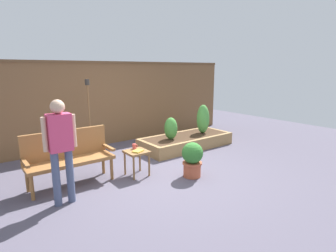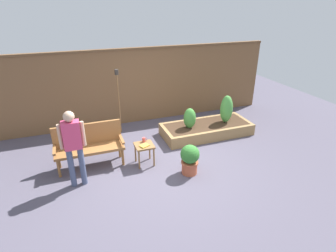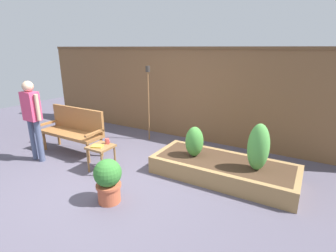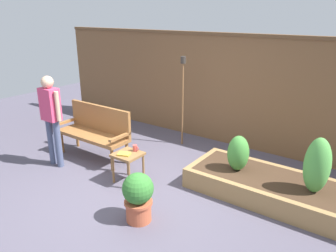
{
  "view_description": "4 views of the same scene",
  "coord_description": "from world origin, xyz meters",
  "px_view_note": "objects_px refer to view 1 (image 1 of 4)",
  "views": [
    {
      "loc": [
        -2.8,
        -3.99,
        1.98
      ],
      "look_at": [
        0.61,
        0.46,
        0.79
      ],
      "focal_mm": 29.03,
      "sensor_mm": 36.0,
      "label": 1
    },
    {
      "loc": [
        -1.62,
        -4.86,
        3.33
      ],
      "look_at": [
        0.3,
        0.41,
        0.74
      ],
      "focal_mm": 29.21,
      "sensor_mm": 36.0,
      "label": 2
    },
    {
      "loc": [
        2.81,
        -2.85,
        2.15
      ],
      "look_at": [
        0.55,
        1.07,
        0.75
      ],
      "focal_mm": 27.4,
      "sensor_mm": 36.0,
      "label": 3
    },
    {
      "loc": [
        2.83,
        -3.13,
        2.52
      ],
      "look_at": [
        -0.09,
        0.93,
        0.77
      ],
      "focal_mm": 34.87,
      "sensor_mm": 36.0,
      "label": 4
    }
  ],
  "objects_px": {
    "garden_bench": "(68,154)",
    "side_table": "(137,155)",
    "book_on_table": "(138,151)",
    "shrub_far_corner": "(203,119)",
    "person_by_bench": "(60,143)",
    "shrub_near_bench": "(171,128)",
    "cup_on_table": "(134,146)",
    "potted_boxwood": "(192,158)",
    "tiki_torch": "(88,104)"
  },
  "relations": [
    {
      "from": "potted_boxwood",
      "to": "shrub_far_corner",
      "type": "bearing_deg",
      "value": 40.67
    },
    {
      "from": "garden_bench",
      "to": "person_by_bench",
      "type": "relative_size",
      "value": 0.92
    },
    {
      "from": "potted_boxwood",
      "to": "shrub_near_bench",
      "type": "relative_size",
      "value": 1.23
    },
    {
      "from": "side_table",
      "to": "person_by_bench",
      "type": "height_order",
      "value": "person_by_bench"
    },
    {
      "from": "side_table",
      "to": "shrub_far_corner",
      "type": "bearing_deg",
      "value": 17.88
    },
    {
      "from": "side_table",
      "to": "book_on_table",
      "type": "bearing_deg",
      "value": -100.35
    },
    {
      "from": "person_by_bench",
      "to": "cup_on_table",
      "type": "bearing_deg",
      "value": 16.1
    },
    {
      "from": "cup_on_table",
      "to": "potted_boxwood",
      "type": "height_order",
      "value": "potted_boxwood"
    },
    {
      "from": "side_table",
      "to": "shrub_far_corner",
      "type": "xyz_separation_m",
      "value": [
        2.51,
        0.81,
        0.28
      ]
    },
    {
      "from": "garden_bench",
      "to": "cup_on_table",
      "type": "relative_size",
      "value": 13.18
    },
    {
      "from": "side_table",
      "to": "tiki_torch",
      "type": "bearing_deg",
      "value": 95.75
    },
    {
      "from": "cup_on_table",
      "to": "shrub_far_corner",
      "type": "relative_size",
      "value": 0.14
    },
    {
      "from": "potted_boxwood",
      "to": "side_table",
      "type": "bearing_deg",
      "value": 139.36
    },
    {
      "from": "cup_on_table",
      "to": "shrub_far_corner",
      "type": "xyz_separation_m",
      "value": [
        2.48,
        0.67,
        0.15
      ]
    },
    {
      "from": "shrub_far_corner",
      "to": "person_by_bench",
      "type": "xyz_separation_m",
      "value": [
        -3.93,
        -1.09,
        0.26
      ]
    },
    {
      "from": "side_table",
      "to": "shrub_near_bench",
      "type": "height_order",
      "value": "shrub_near_bench"
    },
    {
      "from": "book_on_table",
      "to": "shrub_near_bench",
      "type": "bearing_deg",
      "value": 8.87
    },
    {
      "from": "person_by_bench",
      "to": "side_table",
      "type": "bearing_deg",
      "value": 11.31
    },
    {
      "from": "shrub_far_corner",
      "to": "garden_bench",
      "type": "bearing_deg",
      "value": -173.4
    },
    {
      "from": "cup_on_table",
      "to": "shrub_near_bench",
      "type": "xyz_separation_m",
      "value": [
        1.41,
        0.67,
        0.04
      ]
    },
    {
      "from": "cup_on_table",
      "to": "person_by_bench",
      "type": "bearing_deg",
      "value": -163.9
    },
    {
      "from": "book_on_table",
      "to": "shrub_near_bench",
      "type": "xyz_separation_m",
      "value": [
        1.45,
        0.88,
        0.07
      ]
    },
    {
      "from": "garden_bench",
      "to": "side_table",
      "type": "height_order",
      "value": "garden_bench"
    },
    {
      "from": "side_table",
      "to": "shrub_far_corner",
      "type": "relative_size",
      "value": 0.64
    },
    {
      "from": "cup_on_table",
      "to": "garden_bench",
      "type": "bearing_deg",
      "value": 167.68
    },
    {
      "from": "garden_bench",
      "to": "shrub_near_bench",
      "type": "height_order",
      "value": "garden_bench"
    },
    {
      "from": "book_on_table",
      "to": "shrub_far_corner",
      "type": "distance_m",
      "value": 2.68
    },
    {
      "from": "potted_boxwood",
      "to": "tiki_torch",
      "type": "relative_size",
      "value": 0.38
    },
    {
      "from": "shrub_near_bench",
      "to": "person_by_bench",
      "type": "bearing_deg",
      "value": -159.08
    },
    {
      "from": "side_table",
      "to": "person_by_bench",
      "type": "relative_size",
      "value": 0.31
    },
    {
      "from": "cup_on_table",
      "to": "book_on_table",
      "type": "relative_size",
      "value": 0.6
    },
    {
      "from": "book_on_table",
      "to": "person_by_bench",
      "type": "distance_m",
      "value": 1.49
    },
    {
      "from": "book_on_table",
      "to": "person_by_bench",
      "type": "relative_size",
      "value": 0.12
    },
    {
      "from": "shrub_far_corner",
      "to": "person_by_bench",
      "type": "distance_m",
      "value": 4.09
    },
    {
      "from": "shrub_near_bench",
      "to": "garden_bench",
      "type": "bearing_deg",
      "value": -170.68
    },
    {
      "from": "shrub_far_corner",
      "to": "person_by_bench",
      "type": "bearing_deg",
      "value": -164.45
    },
    {
      "from": "side_table",
      "to": "shrub_near_bench",
      "type": "relative_size",
      "value": 0.9
    },
    {
      "from": "garden_bench",
      "to": "side_table",
      "type": "distance_m",
      "value": 1.2
    },
    {
      "from": "garden_bench",
      "to": "shrub_far_corner",
      "type": "bearing_deg",
      "value": 6.6
    },
    {
      "from": "book_on_table",
      "to": "shrub_near_bench",
      "type": "distance_m",
      "value": 1.7
    },
    {
      "from": "garden_bench",
      "to": "tiki_torch",
      "type": "bearing_deg",
      "value": 55.94
    },
    {
      "from": "book_on_table",
      "to": "shrub_far_corner",
      "type": "bearing_deg",
      "value": -3.09
    },
    {
      "from": "cup_on_table",
      "to": "shrub_far_corner",
      "type": "distance_m",
      "value": 2.57
    },
    {
      "from": "garden_bench",
      "to": "book_on_table",
      "type": "xyz_separation_m",
      "value": [
        1.11,
        -0.46,
        -0.05
      ]
    },
    {
      "from": "cup_on_table",
      "to": "potted_boxwood",
      "type": "relative_size",
      "value": 0.17
    },
    {
      "from": "potted_boxwood",
      "to": "tiki_torch",
      "type": "height_order",
      "value": "tiki_torch"
    },
    {
      "from": "cup_on_table",
      "to": "book_on_table",
      "type": "distance_m",
      "value": 0.21
    },
    {
      "from": "cup_on_table",
      "to": "book_on_table",
      "type": "bearing_deg",
      "value": -102.94
    },
    {
      "from": "side_table",
      "to": "person_by_bench",
      "type": "xyz_separation_m",
      "value": [
        -1.42,
        -0.28,
        0.54
      ]
    },
    {
      "from": "shrub_near_bench",
      "to": "shrub_far_corner",
      "type": "distance_m",
      "value": 1.08
    }
  ]
}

